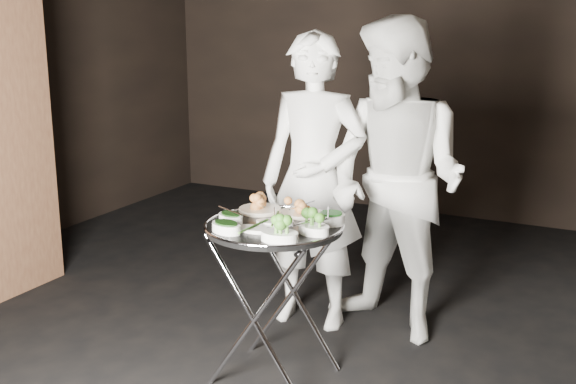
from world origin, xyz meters
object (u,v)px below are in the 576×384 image
at_px(tray_stand, 275,295).
at_px(waiter_right, 396,181).
at_px(waiter_left, 314,182).
at_px(serving_tray, 274,226).

relative_size(tray_stand, waiter_right, 0.44).
xyz_separation_m(tray_stand, waiter_left, (-0.13, 0.73, 0.42)).
height_order(tray_stand, serving_tray, serving_tray).
relative_size(waiter_left, waiter_right, 0.96).
bearing_deg(tray_stand, serving_tray, -90.00).
xyz_separation_m(tray_stand, waiter_right, (0.36, 0.79, 0.46)).
bearing_deg(tray_stand, waiter_right, 65.68).
bearing_deg(waiter_right, serving_tray, -95.18).
bearing_deg(waiter_right, waiter_left, -153.73).
xyz_separation_m(waiter_left, waiter_right, (0.48, 0.06, 0.04)).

